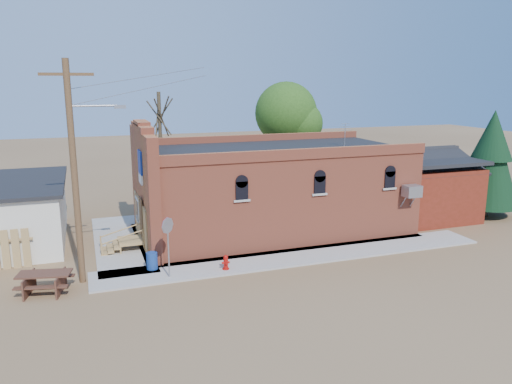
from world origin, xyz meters
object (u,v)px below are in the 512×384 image
object	(u,v)px
utility_pole	(75,168)
fire_hydrant	(226,262)
stop_sign	(168,231)
trash_barrel	(152,261)
picnic_table	(45,280)
brick_bar	(268,189)

from	to	relation	value
utility_pole	fire_hydrant	xyz separation A→B (m)	(5.88, -0.82, -4.37)
stop_sign	trash_barrel	size ratio (longest dim) A/B	3.49
trash_barrel	fire_hydrant	bearing A→B (deg)	-20.17
fire_hydrant	trash_barrel	world-z (taller)	trash_barrel
fire_hydrant	picnic_table	size ratio (longest dim) A/B	0.29
fire_hydrant	picnic_table	distance (m)	7.33
brick_bar	utility_pole	world-z (taller)	utility_pole
utility_pole	trash_barrel	xyz separation A→B (m)	(2.84, 0.30, -4.32)
brick_bar	picnic_table	bearing A→B (deg)	-156.03
fire_hydrant	utility_pole	bearing A→B (deg)	-168.78
brick_bar	utility_pole	size ratio (longest dim) A/B	1.82
fire_hydrant	picnic_table	world-z (taller)	picnic_table
brick_bar	stop_sign	xyz separation A→B (m)	(-6.39, -5.15, -0.25)
utility_pole	trash_barrel	world-z (taller)	utility_pole
trash_barrel	picnic_table	xyz separation A→B (m)	(-4.29, -1.00, 0.09)
brick_bar	trash_barrel	distance (m)	8.23
stop_sign	utility_pole	bearing A→B (deg)	147.55
utility_pole	trash_barrel	bearing A→B (deg)	6.02
brick_bar	trash_barrel	xyz separation A→B (m)	(-6.94, -3.99, -1.88)
utility_pole	fire_hydrant	world-z (taller)	utility_pole
fire_hydrant	trash_barrel	xyz separation A→B (m)	(-3.04, 1.12, 0.05)
fire_hydrant	stop_sign	size ratio (longest dim) A/B	0.25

